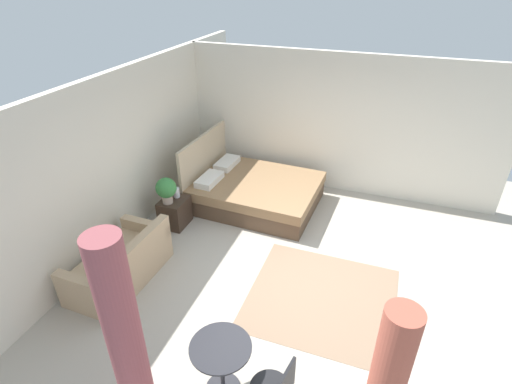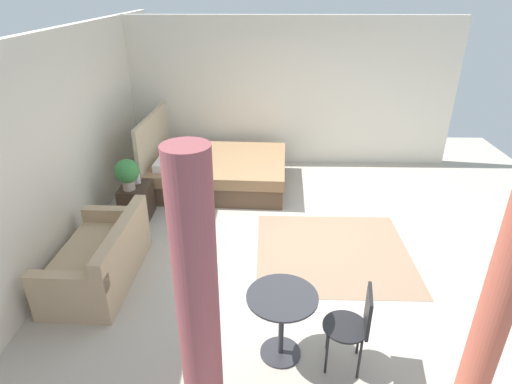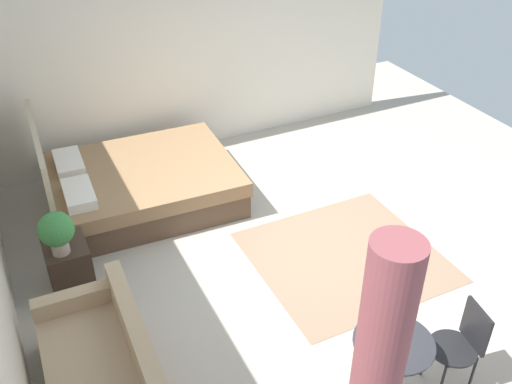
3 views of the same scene
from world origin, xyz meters
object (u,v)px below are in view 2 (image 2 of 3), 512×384
Objects in this scene: bed at (215,170)px; cafe_chair_near_window at (356,322)px; potted_plant at (127,172)px; balcony_table at (282,314)px; nightstand at (137,201)px; couch at (101,260)px; vase at (137,178)px.

cafe_chair_near_window is (-3.88, -1.68, 0.23)m from bed.
potted_plant is 0.55× the size of cafe_chair_near_window.
cafe_chair_near_window is at bearing -99.91° from balcony_table.
bed reaches higher than nightstand.
couch is 1.68m from vase.
bed is 3.36× the size of balcony_table.
vase is (-1.01, 1.05, 0.30)m from bed.
potted_plant is (-1.23, 1.10, 0.48)m from bed.
vase is 0.25× the size of balcony_table.
couch is 3.01m from cafe_chair_near_window.
couch is 2.38m from balcony_table.
nightstand is at bearing 177.34° from vase.
couch is 1.52m from potted_plant.
bed reaches higher than vase.
couch is 1.84× the size of cafe_chair_near_window.
bed is 2.87m from couch.
nightstand is 2.91× the size of vase.
potted_plant is (-0.10, 0.05, 0.52)m from nightstand.
potted_plant is at bearing 166.81° from vase.
bed reaches higher than balcony_table.
couch is 2.24× the size of balcony_table.
nightstand is at bearing 38.50° from balcony_table.
potted_plant is at bearing 138.21° from bed.
bed is 1.73m from potted_plant.
couch reaches higher than balcony_table.
couch is at bearing 179.80° from vase.
cafe_chair_near_window is at bearing -156.55° from bed.
bed is 2.76× the size of cafe_chair_near_window.
balcony_table is (-3.77, -1.04, 0.20)m from bed.
couch is at bearing 158.34° from bed.
potted_plant is 3.85m from cafe_chair_near_window.
vase is (1.65, -0.01, 0.32)m from couch.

